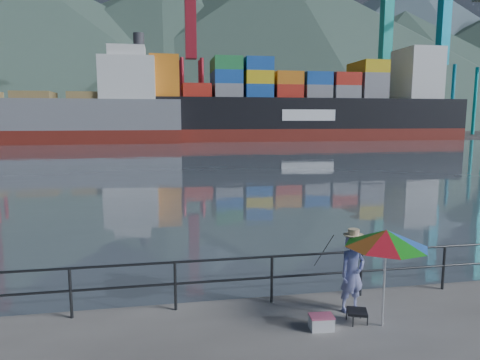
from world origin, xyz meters
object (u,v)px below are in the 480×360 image
object	(u,v)px
fisherman	(352,274)
cooler_bag	(321,323)
bulk_carrier	(46,117)
beach_umbrella	(386,238)
container_ship	(308,109)

from	to	relation	value
fisherman	cooler_bag	xyz separation A→B (m)	(-0.87, -0.63, -0.65)
fisherman	bulk_carrier	world-z (taller)	bulk_carrier
cooler_bag	bulk_carrier	size ratio (longest dim) A/B	0.01
beach_umbrella	cooler_bag	distance (m)	1.96
fisherman	container_ship	size ratio (longest dim) A/B	0.02
beach_umbrella	bulk_carrier	xyz separation A→B (m)	(-22.76, 68.85, 2.50)
fisherman	bulk_carrier	bearing A→B (deg)	94.69
beach_umbrella	container_ship	bearing A→B (deg)	71.90
cooler_bag	container_ship	distance (m)	77.25
cooler_bag	container_ship	size ratio (longest dim) A/B	0.01
cooler_bag	beach_umbrella	bearing A→B (deg)	1.00
fisherman	bulk_carrier	distance (m)	71.84
cooler_bag	container_ship	xyz separation A→B (m)	(25.02, 72.86, 5.68)
beach_umbrella	container_ship	size ratio (longest dim) A/B	0.03
beach_umbrella	bulk_carrier	distance (m)	72.56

